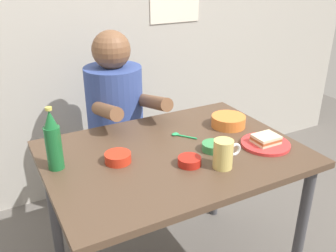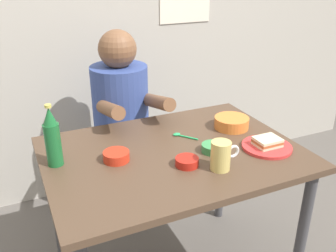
# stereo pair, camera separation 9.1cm
# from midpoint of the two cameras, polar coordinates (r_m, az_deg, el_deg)

# --- Properties ---
(dining_table) EXTENTS (1.10, 0.80, 0.74)m
(dining_table) POSITION_cam_midpoint_polar(r_m,az_deg,el_deg) (1.67, 2.29, -6.73)
(dining_table) COLOR #4C3828
(dining_table) RESTS_ON ground
(stool) EXTENTS (0.34, 0.34, 0.45)m
(stool) POSITION_cam_midpoint_polar(r_m,az_deg,el_deg) (2.31, -5.69, -5.91)
(stool) COLOR #4C4C51
(stool) RESTS_ON ground
(person_seated) EXTENTS (0.33, 0.56, 0.72)m
(person_seated) POSITION_cam_midpoint_polar(r_m,az_deg,el_deg) (2.12, -6.05, 3.72)
(person_seated) COLOR #33478C
(person_seated) RESTS_ON stool
(plate_orange) EXTENTS (0.22, 0.22, 0.01)m
(plate_orange) POSITION_cam_midpoint_polar(r_m,az_deg,el_deg) (1.71, 16.44, -3.11)
(plate_orange) COLOR red
(plate_orange) RESTS_ON dining_table
(sandwich) EXTENTS (0.11, 0.09, 0.04)m
(sandwich) POSITION_cam_midpoint_polar(r_m,az_deg,el_deg) (1.70, 16.53, -2.36)
(sandwich) COLOR beige
(sandwich) RESTS_ON plate_orange
(beer_mug) EXTENTS (0.13, 0.08, 0.12)m
(beer_mug) POSITION_cam_midpoint_polar(r_m,az_deg,el_deg) (1.48, 9.94, -4.51)
(beer_mug) COLOR #D1BC66
(beer_mug) RESTS_ON dining_table
(beer_bottle) EXTENTS (0.06, 0.06, 0.26)m
(beer_bottle) POSITION_cam_midpoint_polar(r_m,az_deg,el_deg) (1.52, -15.75, -1.86)
(beer_bottle) COLOR #19602D
(beer_bottle) RESTS_ON dining_table
(sambal_bowl_red) EXTENTS (0.10, 0.10, 0.03)m
(sambal_bowl_red) POSITION_cam_midpoint_polar(r_m,az_deg,el_deg) (1.51, 4.83, -5.44)
(sambal_bowl_red) COLOR #B21E14
(sambal_bowl_red) RESTS_ON dining_table
(dip_bowl_green) EXTENTS (0.10, 0.10, 0.03)m
(dip_bowl_green) POSITION_cam_midpoint_polar(r_m,az_deg,el_deg) (1.63, 8.53, -3.34)
(dip_bowl_green) COLOR #388C4C
(dip_bowl_green) RESTS_ON dining_table
(sauce_bowl_chili) EXTENTS (0.11, 0.11, 0.04)m
(sauce_bowl_chili) POSITION_cam_midpoint_polar(r_m,az_deg,el_deg) (1.55, -6.30, -4.59)
(sauce_bowl_chili) COLOR red
(sauce_bowl_chili) RESTS_ON dining_table
(soup_bowl_orange) EXTENTS (0.17, 0.17, 0.05)m
(soup_bowl_orange) POSITION_cam_midpoint_polar(r_m,az_deg,el_deg) (1.87, 11.14, 0.58)
(soup_bowl_orange) COLOR orange
(soup_bowl_orange) RESTS_ON dining_table
(spoon) EXTENTS (0.09, 0.10, 0.01)m
(spoon) POSITION_cam_midpoint_polar(r_m,az_deg,el_deg) (1.75, 3.46, -1.47)
(spoon) COLOR #26A559
(spoon) RESTS_ON dining_table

